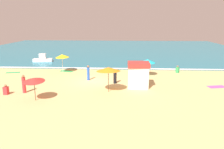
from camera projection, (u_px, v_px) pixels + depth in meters
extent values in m
plane|color=#D8B775|center=(95.00, 81.00, 24.28)|extent=(60.00, 60.00, 0.00)
cube|color=teal|center=(110.00, 49.00, 51.43)|extent=(60.00, 44.00, 0.10)
cube|color=white|center=(101.00, 68.00, 30.37)|extent=(57.00, 0.70, 0.01)
cube|color=white|center=(138.00, 77.00, 21.89)|extent=(2.05, 1.90, 2.08)
cube|color=#A5332D|center=(139.00, 64.00, 21.60)|extent=(2.12, 1.96, 0.42)
cylinder|color=#4C3823|center=(147.00, 68.00, 26.41)|extent=(0.05, 0.05, 1.98)
cone|color=#19B7C6|center=(147.00, 61.00, 26.21)|extent=(2.31, 2.33, 0.53)
cylinder|color=#4C3823|center=(35.00, 89.00, 18.22)|extent=(0.05, 0.05, 1.88)
cone|color=red|center=(34.00, 80.00, 18.02)|extent=(1.83, 1.86, 0.48)
cylinder|color=silver|center=(63.00, 64.00, 28.11)|extent=(0.05, 0.05, 2.29)
cone|color=yellow|center=(62.00, 56.00, 27.87)|extent=(2.42, 2.42, 0.48)
cylinder|color=#4C3823|center=(108.00, 80.00, 20.40)|extent=(0.05, 0.05, 2.29)
cone|color=orange|center=(108.00, 69.00, 20.16)|extent=(2.92, 2.92, 0.48)
cylinder|color=black|center=(115.00, 77.00, 23.27)|extent=(0.44, 0.44, 1.31)
sphere|color=#9E6B47|center=(115.00, 70.00, 23.08)|extent=(0.27, 0.27, 0.27)
cube|color=red|center=(6.00, 91.00, 19.81)|extent=(0.40, 0.40, 0.71)
sphere|color=#9E6B47|center=(5.00, 86.00, 19.70)|extent=(0.23, 0.23, 0.23)
cylinder|color=red|center=(24.00, 85.00, 20.21)|extent=(0.40, 0.40, 1.45)
sphere|color=#9E6B47|center=(23.00, 76.00, 20.01)|extent=(0.26, 0.26, 0.26)
cylinder|color=blue|center=(88.00, 74.00, 24.53)|extent=(0.38, 0.38, 1.43)
sphere|color=brown|center=(88.00, 67.00, 24.33)|extent=(0.26, 0.26, 0.26)
cube|color=green|center=(177.00, 70.00, 28.13)|extent=(0.51, 0.51, 0.71)
sphere|color=#9E6B47|center=(178.00, 66.00, 28.02)|extent=(0.22, 0.22, 0.22)
cube|color=green|center=(67.00, 71.00, 29.05)|extent=(1.99, 1.44, 0.01)
cube|color=#D84CA5|center=(217.00, 87.00, 22.16)|extent=(1.90, 1.22, 0.01)
cube|color=green|center=(13.00, 73.00, 28.25)|extent=(1.84, 1.14, 0.01)
cube|color=white|center=(43.00, 60.00, 35.33)|extent=(3.11, 1.58, 0.47)
cube|color=silver|center=(42.00, 56.00, 35.18)|extent=(1.13, 0.83, 0.83)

